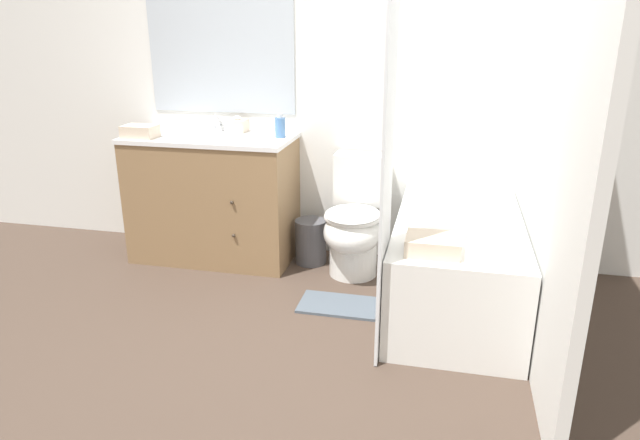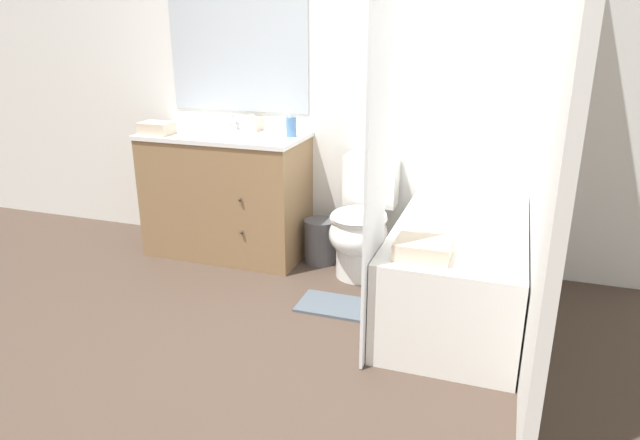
# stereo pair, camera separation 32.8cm
# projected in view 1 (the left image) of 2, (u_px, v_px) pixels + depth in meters

# --- Properties ---
(ground_plane) EXTENTS (14.00, 14.00, 0.00)m
(ground_plane) POSITION_uv_depth(u_px,v_px,m) (261.00, 359.00, 2.87)
(ground_plane) COLOR #47382D
(wall_back) EXTENTS (8.00, 0.06, 2.50)m
(wall_back) POSITION_uv_depth(u_px,v_px,m) (324.00, 77.00, 3.86)
(wall_back) COLOR silver
(wall_back) RESTS_ON ground_plane
(wall_right) EXTENTS (0.05, 2.49, 2.50)m
(wall_right) POSITION_uv_depth(u_px,v_px,m) (550.00, 97.00, 2.87)
(wall_right) COLOR silver
(wall_right) RESTS_ON ground_plane
(vanity_cabinet) EXTENTS (1.13, 0.58, 0.88)m
(vanity_cabinet) POSITION_uv_depth(u_px,v_px,m) (214.00, 197.00, 4.00)
(vanity_cabinet) COLOR olive
(vanity_cabinet) RESTS_ON ground_plane
(sink_faucet) EXTENTS (0.14, 0.12, 0.12)m
(sink_faucet) POSITION_uv_depth(u_px,v_px,m) (220.00, 126.00, 4.02)
(sink_faucet) COLOR silver
(sink_faucet) RESTS_ON vanity_cabinet
(toilet) EXTENTS (0.37, 0.62, 0.77)m
(toilet) POSITION_uv_depth(u_px,v_px,m) (354.00, 224.00, 3.76)
(toilet) COLOR white
(toilet) RESTS_ON ground_plane
(bathtub) EXTENTS (0.71, 1.38, 0.54)m
(bathtub) POSITION_uv_depth(u_px,v_px,m) (456.00, 264.00, 3.32)
(bathtub) COLOR white
(bathtub) RESTS_ON ground_plane
(shower_curtain) EXTENTS (0.01, 0.39, 1.89)m
(shower_curtain) POSITION_uv_depth(u_px,v_px,m) (387.00, 170.00, 2.67)
(shower_curtain) COLOR white
(shower_curtain) RESTS_ON ground_plane
(wastebasket) EXTENTS (0.22, 0.22, 0.31)m
(wastebasket) POSITION_uv_depth(u_px,v_px,m) (311.00, 241.00, 3.98)
(wastebasket) COLOR #4C4C51
(wastebasket) RESTS_ON ground_plane
(tissue_box) EXTENTS (0.12, 0.13, 0.11)m
(tissue_box) POSITION_uv_depth(u_px,v_px,m) (238.00, 125.00, 3.97)
(tissue_box) COLOR beige
(tissue_box) RESTS_ON vanity_cabinet
(soap_dispenser) EXTENTS (0.07, 0.07, 0.16)m
(soap_dispenser) POSITION_uv_depth(u_px,v_px,m) (280.00, 127.00, 3.78)
(soap_dispenser) COLOR #4C7AB2
(soap_dispenser) RESTS_ON vanity_cabinet
(hand_towel_folded) EXTENTS (0.22, 0.16, 0.08)m
(hand_towel_folded) POSITION_uv_depth(u_px,v_px,m) (140.00, 132.00, 3.77)
(hand_towel_folded) COLOR beige
(hand_towel_folded) RESTS_ON vanity_cabinet
(bath_towel_folded) EXTENTS (0.26, 0.22, 0.08)m
(bath_towel_folded) POSITION_uv_depth(u_px,v_px,m) (433.00, 245.00, 2.78)
(bath_towel_folded) COLOR beige
(bath_towel_folded) RESTS_ON bathtub
(bath_mat) EXTENTS (0.47, 0.28, 0.02)m
(bath_mat) POSITION_uv_depth(u_px,v_px,m) (339.00, 305.00, 3.40)
(bath_mat) COLOR #4C5660
(bath_mat) RESTS_ON ground_plane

